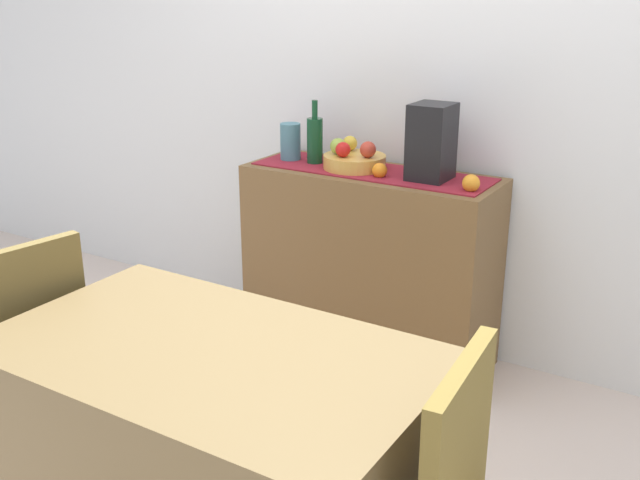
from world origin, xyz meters
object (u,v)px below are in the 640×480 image
(coffee_maker, at_px, (431,143))
(fruit_bowl, at_px, (355,162))
(wine_bottle, at_px, (315,140))
(ceramic_vase, at_px, (290,142))
(sideboard_console, at_px, (369,265))
(dining_table, at_px, (215,467))
(chair_near_window, at_px, (18,411))

(coffee_maker, bearing_deg, fruit_bowl, 180.00)
(fruit_bowl, xyz_separation_m, wine_bottle, (-0.21, 0.00, 0.08))
(wine_bottle, relative_size, ceramic_vase, 1.67)
(coffee_maker, height_order, ceramic_vase, coffee_maker)
(coffee_maker, bearing_deg, sideboard_console, 180.00)
(sideboard_console, distance_m, ceramic_vase, 0.67)
(ceramic_vase, distance_m, dining_table, 1.73)
(fruit_bowl, distance_m, wine_bottle, 0.22)
(sideboard_console, relative_size, coffee_maker, 3.54)
(fruit_bowl, height_order, chair_near_window, fruit_bowl)
(ceramic_vase, bearing_deg, chair_near_window, -95.94)
(wine_bottle, distance_m, ceramic_vase, 0.14)
(sideboard_console, xyz_separation_m, coffee_maker, (0.28, 0.00, 0.59))
(chair_near_window, bearing_deg, fruit_bowl, 71.48)
(wine_bottle, xyz_separation_m, chair_near_window, (-0.29, -1.47, -0.71))
(fruit_bowl, xyz_separation_m, chair_near_window, (-0.49, -1.47, -0.64))
(dining_table, bearing_deg, sideboard_console, 101.27)
(coffee_maker, height_order, chair_near_window, coffee_maker)
(sideboard_console, xyz_separation_m, fruit_bowl, (-0.08, 0.00, 0.47))
(sideboard_console, distance_m, chair_near_window, 1.59)
(sideboard_console, relative_size, wine_bottle, 3.92)
(wine_bottle, relative_size, coffee_maker, 0.90)
(sideboard_console, relative_size, ceramic_vase, 6.56)
(fruit_bowl, relative_size, chair_near_window, 0.31)
(chair_near_window, bearing_deg, coffee_maker, 59.90)
(fruit_bowl, relative_size, ceramic_vase, 1.60)
(coffee_maker, bearing_deg, dining_table, -89.37)
(coffee_maker, xyz_separation_m, dining_table, (0.02, -1.47, -0.66))
(wine_bottle, bearing_deg, coffee_maker, 0.00)
(sideboard_console, relative_size, dining_table, 0.94)
(ceramic_vase, xyz_separation_m, dining_table, (0.71, -1.47, -0.59))
(sideboard_console, bearing_deg, fruit_bowl, 180.00)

